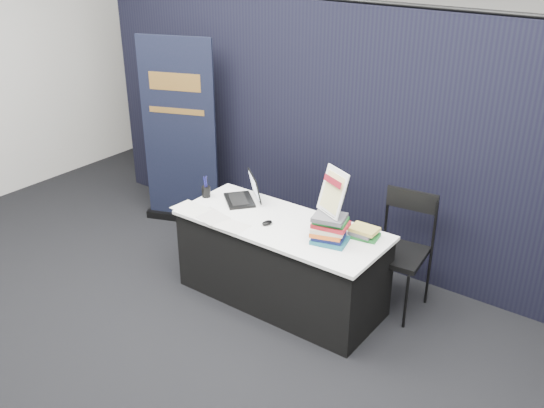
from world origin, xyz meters
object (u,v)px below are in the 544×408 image
Objects in this scene: pullup_banner at (180,144)px; info_sign at (333,192)px; display_table at (281,262)px; stacking_chair at (399,247)px; laptop at (242,193)px; book_stack_tall at (329,229)px; book_stack_short at (364,232)px.

info_sign is at bearing -36.90° from pullup_banner.
display_table is 1.77× the size of stacking_chair.
laptop is 1.45m from stacking_chair.
pullup_banner reaches higher than book_stack_tall.
book_stack_short is 0.21× the size of stacking_chair.
book_stack_tall reaches higher than display_table.
display_table is 1.00m from stacking_chair.
laptop reaches higher than book_stack_tall.
laptop is 1.22m from book_stack_short.
stacking_chair is at bearing 32.44° from display_table.
display_table is 6.07× the size of book_stack_tall.
laptop reaches higher than book_stack_short.
laptop is at bearing -172.20° from stacking_chair.
book_stack_tall is 0.80× the size of info_sign.
pullup_banner is at bearing 170.15° from book_stack_short.
laptop is 0.44× the size of stacking_chair.
stacking_chair is (0.83, 0.53, 0.19)m from display_table.
laptop is 2.03× the size of book_stack_short.
display_table is 1.93m from pullup_banner.
book_stack_tall is at bearing 28.18° from laptop.
stacking_chair reaches higher than book_stack_short.
book_stack_short is 0.46m from info_sign.
book_stack_short reaches higher than display_table.
laptop is at bearing -165.35° from info_sign.
display_table is at bearing -154.19° from stacking_chair.
stacking_chair is (2.59, -0.08, -0.33)m from pullup_banner.
display_table is 0.72m from laptop.
display_table is 0.93m from info_sign.
pullup_banner is 1.98× the size of stacking_chair.
book_stack_short is (0.67, 0.19, 0.42)m from display_table.
book_stack_short is at bearing 40.87° from laptop.
display_table is 0.81m from book_stack_short.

